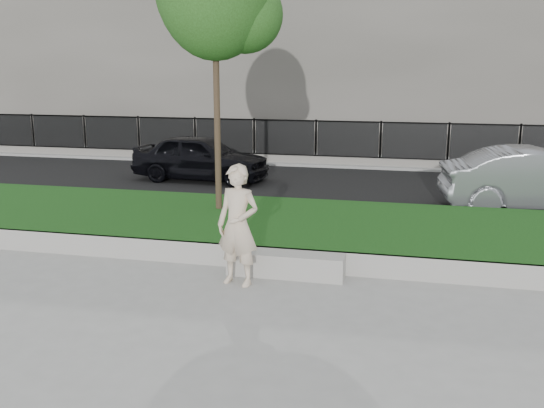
% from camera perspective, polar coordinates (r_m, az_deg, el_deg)
% --- Properties ---
extents(ground, '(90.00, 90.00, 0.00)m').
position_cam_1_polar(ground, '(9.66, -3.64, -7.98)').
color(ground, gray).
rests_on(ground, ground).
extents(grass_bank, '(34.00, 4.00, 0.40)m').
position_cam_1_polar(grass_bank, '(12.36, 0.32, -2.26)').
color(grass_bank, '#0D330C').
rests_on(grass_bank, ground).
extents(grass_kerb, '(34.00, 0.08, 0.40)m').
position_cam_1_polar(grass_kerb, '(10.53, -2.04, -5.00)').
color(grass_kerb, gray).
rests_on(grass_kerb, ground).
extents(street, '(34.00, 7.00, 0.04)m').
position_cam_1_polar(street, '(17.67, 4.25, 1.76)').
color(street, black).
rests_on(street, ground).
extents(far_pavement, '(34.00, 3.00, 0.12)m').
position_cam_1_polar(far_pavement, '(22.05, 6.06, 4.07)').
color(far_pavement, gray).
rests_on(far_pavement, ground).
extents(iron_fence, '(32.00, 0.30, 1.50)m').
position_cam_1_polar(iron_fence, '(21.00, 5.76, 4.96)').
color(iron_fence, slate).
rests_on(iron_fence, far_pavement).
extents(building_facade, '(34.00, 10.00, 10.00)m').
position_cam_1_polar(building_facade, '(28.79, 8.10, 15.95)').
color(building_facade, '#5B5850').
rests_on(building_facade, ground).
extents(stone_bench, '(1.95, 0.49, 0.40)m').
position_cam_1_polar(stone_bench, '(10.16, 1.34, -5.68)').
color(stone_bench, gray).
rests_on(stone_bench, ground).
extents(man, '(0.80, 0.61, 1.95)m').
position_cam_1_polar(man, '(9.58, -3.23, -2.02)').
color(man, beige).
rests_on(man, ground).
extents(book, '(0.24, 0.22, 0.02)m').
position_cam_1_polar(book, '(10.26, -2.08, -4.26)').
color(book, white).
rests_on(book, stone_bench).
extents(car_dark, '(4.19, 1.92, 1.39)m').
position_cam_1_polar(car_dark, '(18.31, -6.71, 4.38)').
color(car_dark, black).
rests_on(car_dark, street).
extents(car_silver, '(4.70, 2.12, 1.50)m').
position_cam_1_polar(car_silver, '(15.66, 23.94, 2.07)').
color(car_silver, gray).
rests_on(car_silver, street).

